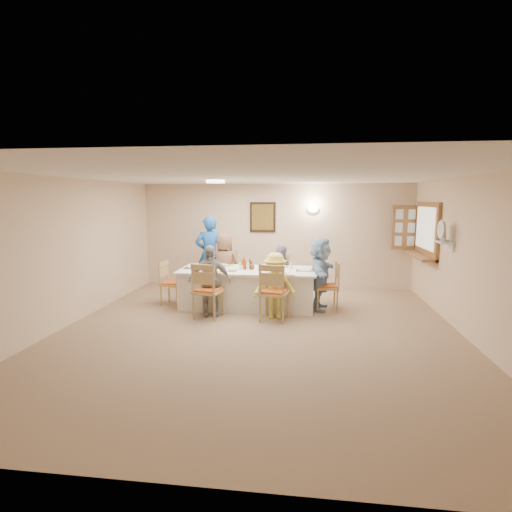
# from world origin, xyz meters

# --- Properties ---
(ground) EXTENTS (7.00, 7.00, 0.00)m
(ground) POSITION_xyz_m (0.00, 0.00, 0.00)
(ground) COLOR #85694D
(room_walls) EXTENTS (7.00, 7.00, 7.00)m
(room_walls) POSITION_xyz_m (0.00, 0.00, 1.51)
(room_walls) COLOR beige
(room_walls) RESTS_ON ground
(wall_picture) EXTENTS (0.62, 0.05, 0.72)m
(wall_picture) POSITION_xyz_m (-0.30, 3.46, 1.70)
(wall_picture) COLOR black
(wall_picture) RESTS_ON room_walls
(wall_sconce) EXTENTS (0.26, 0.09, 0.18)m
(wall_sconce) POSITION_xyz_m (0.90, 3.44, 1.90)
(wall_sconce) COLOR white
(wall_sconce) RESTS_ON room_walls
(ceiling_light) EXTENTS (0.36, 0.36, 0.05)m
(ceiling_light) POSITION_xyz_m (-1.00, 1.50, 2.47)
(ceiling_light) COLOR white
(ceiling_light) RESTS_ON room_walls
(serving_hatch) EXTENTS (0.06, 1.50, 1.15)m
(serving_hatch) POSITION_xyz_m (3.21, 2.40, 1.50)
(serving_hatch) COLOR brown
(serving_hatch) RESTS_ON room_walls
(hatch_sill) EXTENTS (0.30, 1.50, 0.05)m
(hatch_sill) POSITION_xyz_m (3.09, 2.40, 0.97)
(hatch_sill) COLOR brown
(hatch_sill) RESTS_ON room_walls
(shutter_door) EXTENTS (0.55, 0.04, 1.00)m
(shutter_door) POSITION_xyz_m (2.95, 3.16, 1.50)
(shutter_door) COLOR brown
(shutter_door) RESTS_ON room_walls
(fan_shelf) EXTENTS (0.22, 0.36, 0.03)m
(fan_shelf) POSITION_xyz_m (3.13, 1.05, 1.40)
(fan_shelf) COLOR white
(fan_shelf) RESTS_ON room_walls
(desk_fan) EXTENTS (0.30, 0.30, 0.28)m
(desk_fan) POSITION_xyz_m (3.10, 1.05, 1.55)
(desk_fan) COLOR #A5A5A8
(desk_fan) RESTS_ON fan_shelf
(dining_table) EXTENTS (2.68, 1.13, 0.76)m
(dining_table) POSITION_xyz_m (-0.39, 1.54, 0.38)
(dining_table) COLOR white
(dining_table) RESTS_ON ground
(chair_back_left) EXTENTS (0.49, 0.49, 1.00)m
(chair_back_left) POSITION_xyz_m (-0.99, 2.34, 0.50)
(chair_back_left) COLOR tan
(chair_back_left) RESTS_ON ground
(chair_back_right) EXTENTS (0.48, 0.48, 0.94)m
(chair_back_right) POSITION_xyz_m (0.21, 2.34, 0.47)
(chair_back_right) COLOR tan
(chair_back_right) RESTS_ON ground
(chair_front_left) EXTENTS (0.57, 0.57, 1.02)m
(chair_front_left) POSITION_xyz_m (-0.99, 0.74, 0.51)
(chair_front_left) COLOR tan
(chair_front_left) RESTS_ON ground
(chair_front_right) EXTENTS (0.57, 0.57, 1.04)m
(chair_front_right) POSITION_xyz_m (0.21, 0.74, 0.52)
(chair_front_right) COLOR tan
(chair_front_right) RESTS_ON ground
(chair_left_end) EXTENTS (0.48, 0.48, 0.89)m
(chair_left_end) POSITION_xyz_m (-1.94, 1.54, 0.44)
(chair_left_end) COLOR tan
(chair_left_end) RESTS_ON ground
(chair_right_end) EXTENTS (0.48, 0.48, 0.94)m
(chair_right_end) POSITION_xyz_m (1.16, 1.54, 0.47)
(chair_right_end) COLOR tan
(chair_right_end) RESTS_ON ground
(diner_back_left) EXTENTS (0.78, 0.58, 1.42)m
(diner_back_left) POSITION_xyz_m (-0.99, 2.22, 0.71)
(diner_back_left) COLOR brown
(diner_back_left) RESTS_ON ground
(diner_back_right) EXTENTS (0.62, 0.50, 1.17)m
(diner_back_right) POSITION_xyz_m (0.21, 2.22, 0.59)
(diner_back_right) COLOR #8884A9
(diner_back_right) RESTS_ON ground
(diner_front_left) EXTENTS (0.88, 0.60, 1.31)m
(diner_front_left) POSITION_xyz_m (-0.99, 0.86, 0.66)
(diner_front_left) COLOR #989898
(diner_front_left) RESTS_ON ground
(diner_front_right) EXTENTS (0.92, 0.71, 1.19)m
(diner_front_right) POSITION_xyz_m (0.21, 0.86, 0.60)
(diner_front_right) COLOR #FEED59
(diner_front_right) RESTS_ON ground
(diner_right_end) EXTENTS (1.42, 0.77, 1.41)m
(diner_right_end) POSITION_xyz_m (1.03, 1.54, 0.71)
(diner_right_end) COLOR #92B6DF
(diner_right_end) RESTS_ON ground
(caregiver) EXTENTS (0.86, 0.75, 1.76)m
(caregiver) POSITION_xyz_m (-1.44, 2.69, 0.88)
(caregiver) COLOR #1D58B2
(caregiver) RESTS_ON ground
(placemat_fl) EXTENTS (0.37, 0.28, 0.01)m
(placemat_fl) POSITION_xyz_m (-0.99, 1.12, 0.76)
(placemat_fl) COLOR #472B19
(placemat_fl) RESTS_ON dining_table
(plate_fl) EXTENTS (0.25, 0.25, 0.02)m
(plate_fl) POSITION_xyz_m (-0.99, 1.12, 0.77)
(plate_fl) COLOR white
(plate_fl) RESTS_ON dining_table
(napkin_fl) EXTENTS (0.13, 0.13, 0.01)m
(napkin_fl) POSITION_xyz_m (-0.81, 1.07, 0.77)
(napkin_fl) COLOR yellow
(napkin_fl) RESTS_ON dining_table
(placemat_fr) EXTENTS (0.35, 0.26, 0.01)m
(placemat_fr) POSITION_xyz_m (0.21, 1.12, 0.76)
(placemat_fr) COLOR #472B19
(placemat_fr) RESTS_ON dining_table
(plate_fr) EXTENTS (0.23, 0.23, 0.01)m
(plate_fr) POSITION_xyz_m (0.21, 1.12, 0.77)
(plate_fr) COLOR white
(plate_fr) RESTS_ON dining_table
(napkin_fr) EXTENTS (0.14, 0.14, 0.01)m
(napkin_fr) POSITION_xyz_m (0.39, 1.07, 0.77)
(napkin_fr) COLOR yellow
(napkin_fr) RESTS_ON dining_table
(placemat_bl) EXTENTS (0.34, 0.25, 0.01)m
(placemat_bl) POSITION_xyz_m (-0.99, 1.96, 0.76)
(placemat_bl) COLOR #472B19
(placemat_bl) RESTS_ON dining_table
(plate_bl) EXTENTS (0.24, 0.24, 0.02)m
(plate_bl) POSITION_xyz_m (-0.99, 1.96, 0.77)
(plate_bl) COLOR white
(plate_bl) RESTS_ON dining_table
(napkin_bl) EXTENTS (0.14, 0.14, 0.01)m
(napkin_bl) POSITION_xyz_m (-0.81, 1.91, 0.77)
(napkin_bl) COLOR yellow
(napkin_bl) RESTS_ON dining_table
(placemat_br) EXTENTS (0.34, 0.26, 0.01)m
(placemat_br) POSITION_xyz_m (0.21, 1.96, 0.76)
(placemat_br) COLOR #472B19
(placemat_br) RESTS_ON dining_table
(plate_br) EXTENTS (0.24, 0.24, 0.01)m
(plate_br) POSITION_xyz_m (0.21, 1.96, 0.77)
(plate_br) COLOR white
(plate_br) RESTS_ON dining_table
(napkin_br) EXTENTS (0.15, 0.15, 0.01)m
(napkin_br) POSITION_xyz_m (0.39, 1.91, 0.77)
(napkin_br) COLOR yellow
(napkin_br) RESTS_ON dining_table
(placemat_le) EXTENTS (0.36, 0.27, 0.01)m
(placemat_le) POSITION_xyz_m (-1.49, 1.54, 0.76)
(placemat_le) COLOR #472B19
(placemat_le) RESTS_ON dining_table
(plate_le) EXTENTS (0.23, 0.23, 0.01)m
(plate_le) POSITION_xyz_m (-1.49, 1.54, 0.77)
(plate_le) COLOR white
(plate_le) RESTS_ON dining_table
(napkin_le) EXTENTS (0.14, 0.14, 0.01)m
(napkin_le) POSITION_xyz_m (-1.31, 1.49, 0.77)
(napkin_le) COLOR yellow
(napkin_le) RESTS_ON dining_table
(placemat_re) EXTENTS (0.33, 0.24, 0.01)m
(placemat_re) POSITION_xyz_m (0.73, 1.54, 0.76)
(placemat_re) COLOR #472B19
(placemat_re) RESTS_ON dining_table
(plate_re) EXTENTS (0.24, 0.24, 0.02)m
(plate_re) POSITION_xyz_m (0.73, 1.54, 0.77)
(plate_re) COLOR white
(plate_re) RESTS_ON dining_table
(napkin_re) EXTENTS (0.14, 0.14, 0.01)m
(napkin_re) POSITION_xyz_m (0.91, 1.49, 0.77)
(napkin_re) COLOR yellow
(napkin_re) RESTS_ON dining_table
(teacup_a) EXTENTS (0.18, 0.18, 0.09)m
(teacup_a) POSITION_xyz_m (-1.18, 1.20, 0.81)
(teacup_a) COLOR white
(teacup_a) RESTS_ON dining_table
(teacup_b) EXTENTS (0.15, 0.15, 0.08)m
(teacup_b) POSITION_xyz_m (0.03, 2.08, 0.80)
(teacup_b) COLOR white
(teacup_b) RESTS_ON dining_table
(bowl_a) EXTENTS (0.25, 0.25, 0.05)m
(bowl_a) POSITION_xyz_m (-0.65, 1.32, 0.79)
(bowl_a) COLOR white
(bowl_a) RESTS_ON dining_table
(bowl_b) EXTENTS (0.29, 0.29, 0.06)m
(bowl_b) POSITION_xyz_m (-0.06, 1.81, 0.79)
(bowl_b) COLOR white
(bowl_b) RESTS_ON dining_table
(condiment_ketchup) EXTENTS (0.13, 0.13, 0.26)m
(condiment_ketchup) POSITION_xyz_m (-0.46, 1.52, 0.89)
(condiment_ketchup) COLOR #A8350E
(condiment_ketchup) RESTS_ON dining_table
(condiment_brown) EXTENTS (0.14, 0.14, 0.20)m
(condiment_brown) POSITION_xyz_m (-0.35, 1.62, 0.86)
(condiment_brown) COLOR #5B2D18
(condiment_brown) RESTS_ON dining_table
(condiment_malt) EXTENTS (0.12, 0.12, 0.15)m
(condiment_malt) POSITION_xyz_m (-0.30, 1.54, 0.83)
(condiment_malt) COLOR #5B2D18
(condiment_malt) RESTS_ON dining_table
(drinking_glass) EXTENTS (0.07, 0.07, 0.11)m
(drinking_glass) POSITION_xyz_m (-0.54, 1.59, 0.82)
(drinking_glass) COLOR silver
(drinking_glass) RESTS_ON dining_table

